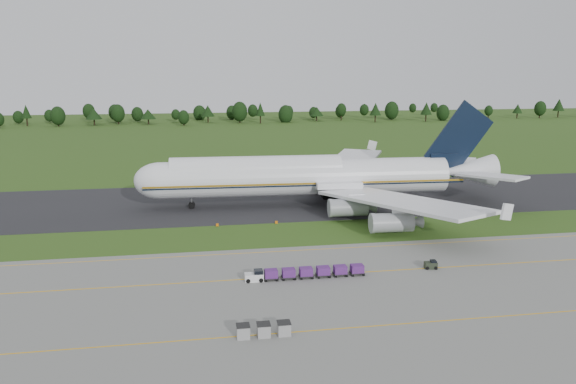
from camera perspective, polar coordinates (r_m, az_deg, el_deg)
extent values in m
plane|color=#2C4C16|center=(106.18, -0.66, -4.33)|extent=(600.00, 600.00, 0.00)
cube|color=slate|center=(74.81, 3.38, -11.76)|extent=(300.00, 52.00, 0.06)
cube|color=black|center=(132.98, -2.49, -0.87)|extent=(300.00, 40.00, 0.08)
cube|color=#E5A20D|center=(85.64, 1.60, -8.49)|extent=(300.00, 0.25, 0.01)
cube|color=#E5A20D|center=(69.52, 4.50, -13.72)|extent=(300.00, 0.20, 0.01)
cube|color=#E5A20D|center=(96.76, 0.24, -5.99)|extent=(120.00, 0.20, 0.01)
cylinder|color=black|center=(337.47, -24.98, 6.46)|extent=(0.70, 0.70, 4.14)
cone|color=#183211|center=(337.03, -25.07, 7.43)|extent=(5.07, 5.07, 7.36)
cylinder|color=black|center=(329.17, -22.29, 6.53)|extent=(0.70, 0.70, 3.66)
sphere|color=#183211|center=(328.86, -22.34, 7.18)|extent=(7.78, 7.78, 7.78)
cylinder|color=black|center=(327.97, -19.08, 6.72)|extent=(0.70, 0.70, 3.33)
cone|color=#183211|center=(327.59, -19.14, 7.53)|extent=(8.83, 8.83, 5.93)
cylinder|color=black|center=(329.97, -16.86, 6.96)|extent=(0.70, 0.70, 3.98)
sphere|color=#183211|center=(329.64, -16.90, 7.67)|extent=(7.66, 7.66, 7.66)
cylinder|color=black|center=(324.74, -14.00, 6.96)|extent=(0.70, 0.70, 3.01)
cone|color=#183211|center=(324.39, -14.04, 7.69)|extent=(8.51, 8.51, 5.36)
cylinder|color=black|center=(314.31, -10.53, 6.93)|extent=(0.70, 0.70, 2.90)
sphere|color=#183211|center=(314.05, -10.55, 7.47)|extent=(6.03, 6.03, 6.03)
cylinder|color=black|center=(328.53, -8.13, 7.31)|extent=(0.70, 0.70, 3.58)
cone|color=#183211|center=(328.13, -8.15, 8.17)|extent=(7.60, 7.60, 6.36)
cylinder|color=black|center=(324.56, -4.91, 7.38)|extent=(0.70, 0.70, 4.21)
sphere|color=#183211|center=(324.21, -4.93, 8.14)|extent=(8.72, 8.72, 8.72)
cylinder|color=black|center=(321.25, -2.82, 7.36)|extent=(0.70, 0.70, 4.27)
cone|color=#183211|center=(320.78, -2.83, 8.42)|extent=(5.16, 5.16, 7.59)
cylinder|color=black|center=(327.68, -0.25, 7.36)|extent=(0.70, 0.70, 2.94)
sphere|color=#183211|center=(327.43, -0.25, 7.89)|extent=(8.32, 8.32, 8.32)
cylinder|color=black|center=(335.56, 2.92, 7.47)|extent=(0.70, 0.70, 3.01)
cone|color=#183211|center=(335.22, 2.93, 8.19)|extent=(8.26, 8.26, 5.36)
cylinder|color=black|center=(340.28, 5.43, 7.61)|extent=(0.70, 0.70, 4.22)
sphere|color=#183211|center=(339.94, 5.44, 8.34)|extent=(5.86, 5.86, 5.86)
cylinder|color=black|center=(331.73, 8.85, 7.37)|extent=(0.70, 0.70, 4.03)
cone|color=#183211|center=(331.30, 8.88, 8.34)|extent=(6.57, 6.57, 7.16)
cylinder|color=black|center=(348.44, 10.46, 7.53)|extent=(0.70, 0.70, 3.70)
sphere|color=#183211|center=(348.14, 10.49, 8.15)|extent=(8.38, 8.38, 8.38)
cylinder|color=black|center=(341.80, 13.82, 7.31)|extent=(0.70, 0.70, 4.05)
cone|color=#183211|center=(341.38, 13.87, 8.25)|extent=(6.57, 6.57, 7.20)
cylinder|color=black|center=(350.89, 15.43, 7.26)|extent=(0.70, 0.70, 3.00)
sphere|color=#183211|center=(350.65, 15.46, 7.76)|extent=(7.58, 7.58, 7.58)
cylinder|color=black|center=(364.39, 17.24, 7.33)|extent=(0.70, 0.70, 2.96)
cone|color=#183211|center=(364.08, 17.28, 7.97)|extent=(7.24, 7.24, 5.25)
cylinder|color=black|center=(373.73, 19.68, 7.29)|extent=(0.70, 0.70, 3.18)
sphere|color=#183211|center=(373.49, 19.71, 7.79)|extent=(5.02, 5.02, 5.02)
cylinder|color=black|center=(381.33, 22.24, 7.19)|extent=(0.70, 0.70, 3.21)
cone|color=#183211|center=(381.02, 22.30, 7.86)|extent=(5.88, 5.88, 5.71)
cylinder|color=black|center=(387.97, 24.19, 7.15)|extent=(0.70, 0.70, 3.95)
sphere|color=#183211|center=(387.69, 24.24, 7.75)|extent=(7.09, 7.09, 7.09)
cylinder|color=black|center=(398.57, 25.74, 7.15)|extent=(0.70, 0.70, 4.24)
cone|color=#183211|center=(398.19, 25.82, 7.99)|extent=(6.93, 6.93, 7.55)
cylinder|color=white|center=(127.38, 1.80, 1.51)|extent=(65.19, 10.52, 8.06)
cylinder|color=white|center=(125.79, -3.25, 2.24)|extent=(38.28, 7.73, 6.29)
sphere|color=white|center=(126.51, -12.89, 1.13)|extent=(8.06, 8.06, 8.06)
cone|color=white|center=(138.60, 17.79, 2.05)|extent=(12.60, 8.12, 7.66)
cube|color=#B6831B|center=(123.59, 2.09, 0.85)|extent=(71.60, 2.79, 0.39)
cube|color=white|center=(110.77, 11.25, -0.93)|extent=(25.62, 39.34, 0.62)
cube|color=white|center=(151.11, 6.18, 2.80)|extent=(27.84, 38.84, 0.62)
cylinder|color=gray|center=(115.96, 6.12, -1.58)|extent=(7.97, 3.88, 3.58)
cylinder|color=gray|center=(105.91, 10.50, -3.08)|extent=(7.97, 3.88, 3.58)
cylinder|color=gray|center=(142.88, 3.54, 1.15)|extent=(7.97, 3.88, 3.58)
cylinder|color=gray|center=(155.78, 4.66, 2.08)|extent=(7.97, 3.88, 3.58)
cube|color=black|center=(136.35, 16.93, 5.15)|extent=(16.34, 1.24, 17.98)
cube|color=white|center=(131.86, 19.98, 1.54)|extent=(12.58, 15.69, 0.50)
cube|color=white|center=(146.75, 17.03, 2.79)|extent=(13.27, 15.50, 0.50)
cylinder|color=slate|center=(127.12, -9.76, -1.11)|extent=(0.40, 0.40, 2.46)
cylinder|color=black|center=(127.24, -9.76, -1.33)|extent=(1.49, 1.06, 1.46)
cylinder|color=slate|center=(124.90, 5.19, -1.22)|extent=(0.40, 0.40, 2.46)
cylinder|color=black|center=(125.02, 5.18, -1.45)|extent=(1.49, 1.06, 1.46)
cylinder|color=slate|center=(134.49, 4.27, -0.22)|extent=(0.40, 0.40, 2.46)
cylinder|color=black|center=(134.60, 4.27, -0.43)|extent=(1.49, 1.06, 1.46)
cube|color=silver|center=(83.58, -3.46, -8.63)|extent=(2.73, 1.47, 1.16)
cylinder|color=black|center=(82.91, -4.06, -9.02)|extent=(0.63, 0.23, 0.63)
cube|color=black|center=(83.93, -1.73, -8.68)|extent=(2.10, 1.58, 0.13)
cube|color=#4B1E65|center=(83.71, -1.73, -8.27)|extent=(1.89, 1.47, 1.16)
cylinder|color=black|center=(83.22, -2.24, -9.01)|extent=(0.36, 0.16, 0.36)
cube|color=black|center=(84.29, 0.06, -8.58)|extent=(2.10, 1.58, 0.13)
cube|color=#4B1E65|center=(84.07, 0.06, -8.17)|extent=(1.89, 1.47, 1.16)
cylinder|color=black|center=(83.56, -0.43, -8.91)|extent=(0.36, 0.16, 0.36)
cube|color=black|center=(84.74, 1.84, -8.47)|extent=(2.10, 1.58, 0.13)
cube|color=#4B1E65|center=(84.51, 1.84, -8.07)|extent=(1.89, 1.47, 1.16)
cylinder|color=black|center=(83.98, 1.36, -8.80)|extent=(0.36, 0.16, 0.36)
cube|color=black|center=(85.26, 3.59, -8.35)|extent=(2.10, 1.58, 0.13)
cube|color=#4B1E65|center=(85.04, 3.59, -7.96)|extent=(1.89, 1.47, 1.16)
cylinder|color=black|center=(84.48, 3.14, -8.68)|extent=(0.36, 0.16, 0.36)
cube|color=black|center=(85.86, 5.32, -8.23)|extent=(2.10, 1.58, 0.13)
cube|color=#4B1E65|center=(85.64, 5.33, -7.84)|extent=(1.89, 1.47, 1.16)
cylinder|color=black|center=(85.06, 4.89, -8.56)|extent=(0.36, 0.16, 0.36)
cube|color=black|center=(86.53, 7.02, -8.10)|extent=(2.10, 1.58, 0.13)
cube|color=#4B1E65|center=(86.31, 7.03, -7.71)|extent=(1.89, 1.47, 1.16)
cylinder|color=black|center=(85.71, 6.61, -8.43)|extent=(0.36, 0.16, 0.36)
cylinder|color=black|center=(83.68, -3.46, -8.80)|extent=(0.63, 0.23, 0.63)
cube|color=#242B1E|center=(91.15, 14.29, -7.22)|extent=(2.04, 1.38, 1.05)
cylinder|color=black|center=(90.48, 14.04, -7.53)|extent=(0.54, 0.19, 0.54)
cylinder|color=black|center=(91.99, 14.53, -7.22)|extent=(0.54, 0.19, 0.54)
cube|color=gray|center=(67.28, -4.58, -13.96)|extent=(1.49, 1.49, 1.49)
cube|color=black|center=(66.93, -4.59, -13.36)|extent=(1.58, 1.58, 0.07)
cube|color=gray|center=(67.49, -2.49, -13.84)|extent=(1.49, 1.49, 1.49)
cube|color=black|center=(67.14, -2.49, -13.24)|extent=(1.58, 1.58, 0.07)
cube|color=gray|center=(67.78, -0.41, -13.71)|extent=(1.49, 1.49, 1.49)
cube|color=black|center=(67.44, -0.42, -13.11)|extent=(1.58, 1.58, 0.07)
cube|color=orange|center=(112.24, -7.20, -3.34)|extent=(0.50, 0.12, 0.60)
cube|color=black|center=(112.31, -7.20, -3.48)|extent=(0.30, 0.30, 0.04)
cube|color=orange|center=(113.24, -1.19, -3.10)|extent=(0.50, 0.12, 0.60)
cube|color=black|center=(113.31, -1.19, -3.24)|extent=(0.30, 0.30, 0.04)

